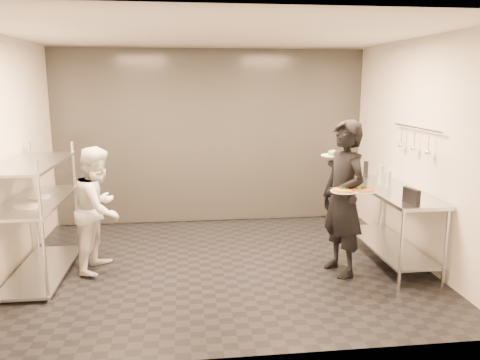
{
  "coord_description": "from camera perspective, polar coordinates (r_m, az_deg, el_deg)",
  "views": [
    {
      "loc": [
        -0.43,
        -5.5,
        2.25
      ],
      "look_at": [
        0.23,
        -0.04,
        1.1
      ],
      "focal_mm": 35.0,
      "sensor_mm": 36.0,
      "label": 1
    }
  ],
  "objects": [
    {
      "name": "room_shell",
      "position": [
        6.74,
        -3.14,
        4.54
      ],
      "size": [
        5.0,
        4.0,
        2.8
      ],
      "color": "black",
      "rests_on": "ground"
    },
    {
      "name": "pass_rack",
      "position": [
        5.94,
        -23.47,
        -3.62
      ],
      "size": [
        0.6,
        1.6,
        1.5
      ],
      "color": "silver",
      "rests_on": "ground"
    },
    {
      "name": "prep_counter",
      "position": [
        6.3,
        17.95,
        -3.73
      ],
      "size": [
        0.6,
        1.8,
        0.92
      ],
      "color": "silver",
      "rests_on": "ground"
    },
    {
      "name": "utensil_rail",
      "position": [
        6.23,
        20.56,
        4.58
      ],
      "size": [
        0.07,
        1.2,
        0.31
      ],
      "color": "silver",
      "rests_on": "room_shell"
    },
    {
      "name": "waiter",
      "position": [
        5.59,
        12.47,
        -2.25
      ],
      "size": [
        0.61,
        0.77,
        1.84
      ],
      "primitive_type": "imported",
      "rotation": [
        0.0,
        0.0,
        -1.29
      ],
      "color": "black",
      "rests_on": "ground"
    },
    {
      "name": "chef",
      "position": [
        5.89,
        -16.82,
        -3.4
      ],
      "size": [
        0.71,
        0.84,
        1.51
      ],
      "primitive_type": "imported",
      "rotation": [
        0.0,
        0.0,
        1.36
      ],
      "color": "white",
      "rests_on": "ground"
    },
    {
      "name": "pizza_plate_near",
      "position": [
        5.32,
        12.5,
        -1.26
      ],
      "size": [
        0.28,
        0.28,
        0.05
      ],
      "color": "silver",
      "rests_on": "waiter"
    },
    {
      "name": "pizza_plate_far",
      "position": [
        5.37,
        14.71,
        -1.17
      ],
      "size": [
        0.3,
        0.3,
        0.05
      ],
      "color": "silver",
      "rests_on": "waiter"
    },
    {
      "name": "salad_plate",
      "position": [
        5.74,
        11.28,
        3.13
      ],
      "size": [
        0.29,
        0.29,
        0.07
      ],
      "color": "silver",
      "rests_on": "waiter"
    },
    {
      "name": "pos_monitor",
      "position": [
        5.53,
        20.16,
        -1.88
      ],
      "size": [
        0.09,
        0.26,
        0.18
      ],
      "primitive_type": "cube",
      "rotation": [
        0.0,
        0.0,
        0.18
      ],
      "color": "black",
      "rests_on": "prep_counter"
    },
    {
      "name": "bottle_green",
      "position": [
        6.5,
        16.8,
        0.61
      ],
      "size": [
        0.07,
        0.07,
        0.25
      ],
      "primitive_type": "cylinder",
      "color": "gray",
      "rests_on": "prep_counter"
    },
    {
      "name": "bottle_clear",
      "position": [
        6.3,
        17.68,
        0.08
      ],
      "size": [
        0.07,
        0.07,
        0.22
      ],
      "primitive_type": "cylinder",
      "color": "gray",
      "rests_on": "prep_counter"
    },
    {
      "name": "bottle_dark",
      "position": [
        6.9,
        15.09,
        1.27
      ],
      "size": [
        0.07,
        0.07,
        0.23
      ],
      "primitive_type": "cylinder",
      "color": "black",
      "rests_on": "prep_counter"
    }
  ]
}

